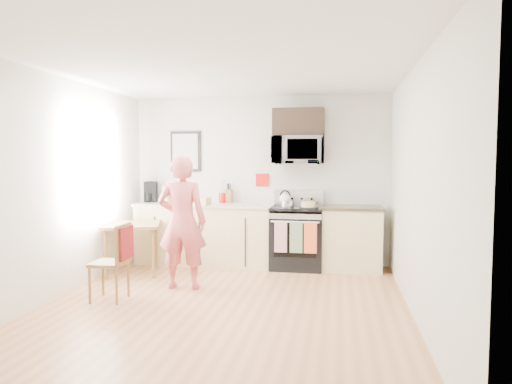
% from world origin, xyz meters
% --- Properties ---
extents(floor, '(4.60, 4.60, 0.00)m').
position_xyz_m(floor, '(0.00, 0.00, 0.00)').
color(floor, '#A66C40').
rests_on(floor, ground).
extents(back_wall, '(4.00, 0.04, 2.60)m').
position_xyz_m(back_wall, '(0.00, 2.30, 1.30)').
color(back_wall, beige).
rests_on(back_wall, floor).
extents(front_wall, '(4.00, 0.04, 2.60)m').
position_xyz_m(front_wall, '(0.00, -2.30, 1.30)').
color(front_wall, beige).
rests_on(front_wall, floor).
extents(left_wall, '(0.04, 4.60, 2.60)m').
position_xyz_m(left_wall, '(-2.00, 0.00, 1.30)').
color(left_wall, beige).
rests_on(left_wall, floor).
extents(right_wall, '(0.04, 4.60, 2.60)m').
position_xyz_m(right_wall, '(2.00, 0.00, 1.30)').
color(right_wall, beige).
rests_on(right_wall, floor).
extents(ceiling, '(4.00, 4.60, 0.04)m').
position_xyz_m(ceiling, '(0.00, 0.00, 2.60)').
color(ceiling, white).
rests_on(ceiling, back_wall).
extents(window, '(0.06, 1.40, 1.50)m').
position_xyz_m(window, '(-1.96, 0.80, 1.55)').
color(window, silver).
rests_on(window, left_wall).
extents(cabinet_left, '(2.10, 0.60, 0.90)m').
position_xyz_m(cabinet_left, '(-0.80, 2.00, 0.45)').
color(cabinet_left, beige).
rests_on(cabinet_left, floor).
extents(countertop_left, '(2.14, 0.64, 0.04)m').
position_xyz_m(countertop_left, '(-0.80, 2.00, 0.92)').
color(countertop_left, beige).
rests_on(countertop_left, cabinet_left).
extents(cabinet_right, '(0.84, 0.60, 0.90)m').
position_xyz_m(cabinet_right, '(1.43, 2.00, 0.45)').
color(cabinet_right, beige).
rests_on(cabinet_right, floor).
extents(countertop_right, '(0.88, 0.64, 0.04)m').
position_xyz_m(countertop_right, '(1.43, 2.00, 0.92)').
color(countertop_right, black).
rests_on(countertop_right, cabinet_right).
extents(range, '(0.76, 0.70, 1.16)m').
position_xyz_m(range, '(0.63, 1.98, 0.44)').
color(range, black).
rests_on(range, floor).
extents(microwave, '(0.76, 0.51, 0.42)m').
position_xyz_m(microwave, '(0.63, 2.08, 1.76)').
color(microwave, silver).
rests_on(microwave, back_wall).
extents(upper_cabinet, '(0.76, 0.35, 0.40)m').
position_xyz_m(upper_cabinet, '(0.63, 2.12, 2.18)').
color(upper_cabinet, black).
rests_on(upper_cabinet, back_wall).
extents(wall_art, '(0.50, 0.04, 0.65)m').
position_xyz_m(wall_art, '(-1.20, 2.28, 1.75)').
color(wall_art, black).
rests_on(wall_art, back_wall).
extents(wall_trivet, '(0.20, 0.02, 0.20)m').
position_xyz_m(wall_trivet, '(0.05, 2.28, 1.30)').
color(wall_trivet, '#AB120E').
rests_on(wall_trivet, back_wall).
extents(person, '(0.65, 0.46, 1.68)m').
position_xyz_m(person, '(-0.69, 0.64, 0.84)').
color(person, '#C9373C').
rests_on(person, floor).
extents(dining_table, '(0.85, 0.85, 0.72)m').
position_xyz_m(dining_table, '(-1.64, 1.22, 0.63)').
color(dining_table, brown).
rests_on(dining_table, floor).
extents(chair, '(0.43, 0.39, 0.89)m').
position_xyz_m(chair, '(-1.22, 0.02, 0.57)').
color(chair, brown).
rests_on(chair, floor).
extents(knife_block, '(0.10, 0.14, 0.21)m').
position_xyz_m(knife_block, '(-0.47, 2.22, 1.04)').
color(knife_block, brown).
rests_on(knife_block, countertop_left).
extents(utensil_crock, '(0.12, 0.12, 0.37)m').
position_xyz_m(utensil_crock, '(-0.56, 2.19, 1.09)').
color(utensil_crock, '#AB120E').
rests_on(utensil_crock, countertop_left).
extents(fruit_bowl, '(0.28, 0.28, 0.10)m').
position_xyz_m(fruit_bowl, '(-1.15, 2.10, 0.98)').
color(fruit_bowl, white).
rests_on(fruit_bowl, countertop_left).
extents(milk_carton, '(0.13, 0.13, 0.27)m').
position_xyz_m(milk_carton, '(-1.44, 2.05, 1.07)').
color(milk_carton, tan).
rests_on(milk_carton, countertop_left).
extents(coffee_maker, '(0.23, 0.30, 0.33)m').
position_xyz_m(coffee_maker, '(-1.75, 2.14, 1.09)').
color(coffee_maker, black).
rests_on(coffee_maker, countertop_left).
extents(bread_bag, '(0.35, 0.24, 0.12)m').
position_xyz_m(bread_bag, '(-0.81, 1.78, 1.00)').
color(bread_bag, tan).
rests_on(bread_bag, countertop_left).
extents(cake, '(0.27, 0.27, 0.09)m').
position_xyz_m(cake, '(0.82, 1.79, 0.97)').
color(cake, black).
rests_on(cake, range).
extents(kettle, '(0.18, 0.18, 0.23)m').
position_xyz_m(kettle, '(0.43, 2.13, 1.02)').
color(kettle, white).
rests_on(kettle, range).
extents(pot, '(0.18, 0.31, 0.09)m').
position_xyz_m(pot, '(0.49, 1.84, 0.97)').
color(pot, silver).
rests_on(pot, range).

